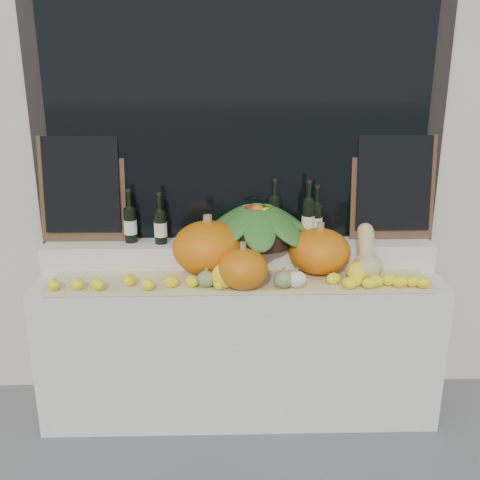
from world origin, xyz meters
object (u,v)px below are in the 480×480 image
at_px(pumpkin_right, 319,251).
at_px(wine_bottle_tall, 274,217).
at_px(produce_bowl, 258,224).
at_px(pumpkin_left, 208,248).
at_px(butternut_squash, 367,258).

distance_m(pumpkin_right, wine_bottle_tall, 0.37).
xyz_separation_m(produce_bowl, wine_bottle_tall, (0.11, 0.09, 0.02)).
bearing_deg(pumpkin_left, pumpkin_right, -1.02).
relative_size(produce_bowl, wine_bottle_tall, 1.90).
relative_size(pumpkin_right, wine_bottle_tall, 0.96).
bearing_deg(pumpkin_left, butternut_squash, -7.37).
height_order(pumpkin_right, wine_bottle_tall, wine_bottle_tall).
distance_m(butternut_squash, produce_bowl, 0.66).
distance_m(pumpkin_left, butternut_squash, 0.89).
distance_m(pumpkin_left, wine_bottle_tall, 0.47).
xyz_separation_m(pumpkin_left, butternut_squash, (0.88, -0.11, -0.03)).
bearing_deg(pumpkin_right, produce_bowl, 155.56).
distance_m(pumpkin_left, pumpkin_right, 0.63).
xyz_separation_m(pumpkin_left, pumpkin_right, (0.63, -0.01, -0.02)).
height_order(butternut_squash, produce_bowl, produce_bowl).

